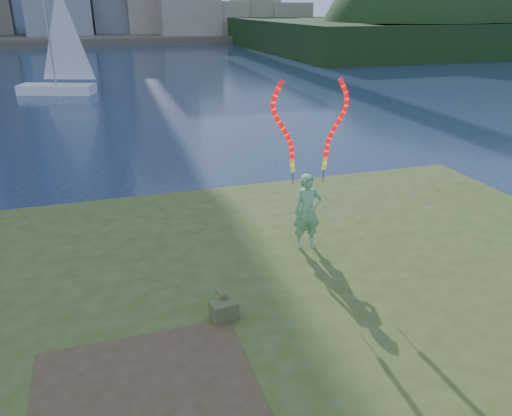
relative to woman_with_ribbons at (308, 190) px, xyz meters
name	(u,v)px	position (x,y,z in m)	size (l,w,h in m)	color
ground	(236,302)	(-1.87, -0.62, -2.19)	(320.00, 320.00, 0.00)	#18253E
grassy_knoll	(271,355)	(-1.87, -2.91, -1.86)	(20.00, 18.00, 0.80)	#3A4A1A
dirt_patch	(147,397)	(-4.07, -3.82, -1.38)	(3.20, 3.00, 0.02)	#47331E
far_shore	(104,35)	(-1.87, 94.38, -1.59)	(320.00, 40.00, 1.20)	#484335
wooded_hill	(494,44)	(57.70, 59.34, -2.04)	(78.00, 50.00, 63.00)	black
woman_with_ribbons	(308,190)	(0.00, 0.00, 0.00)	(2.10, 0.48, 4.13)	#177B1E
canvas_bag	(224,309)	(-2.53, -2.23, -1.21)	(0.51, 0.58, 0.44)	#4C4E2A
sailboat	(58,73)	(-6.75, 29.61, -0.73)	(5.59, 3.40, 8.54)	white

